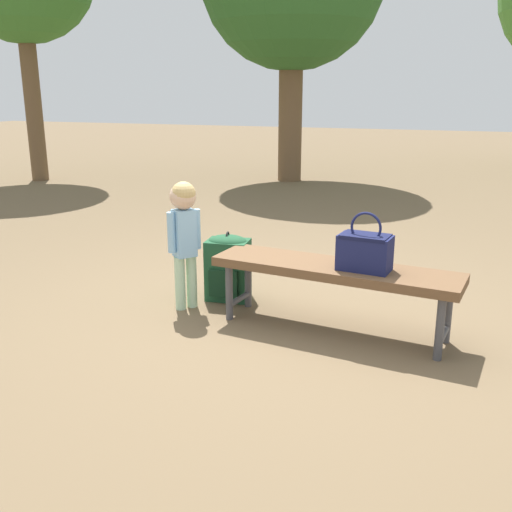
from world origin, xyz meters
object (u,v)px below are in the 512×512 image
Objects in this scene: handbag at (365,250)px; backpack_large at (228,266)px; park_bench at (334,273)px; child_standing at (184,225)px.

handbag is 1.18m from backpack_large.
park_bench is 0.95m from backpack_large.
backpack_large is at bearing -19.34° from handbag.
park_bench is 3.13× the size of backpack_large.
child_standing is 0.50m from backpack_large.
child_standing reaches higher than backpack_large.
handbag reaches higher than backpack_large.
backpack_large is (1.07, -0.38, -0.32)m from handbag.
child_standing is at bearing -4.01° from handbag.
backpack_large is (0.88, -0.33, -0.13)m from park_bench.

